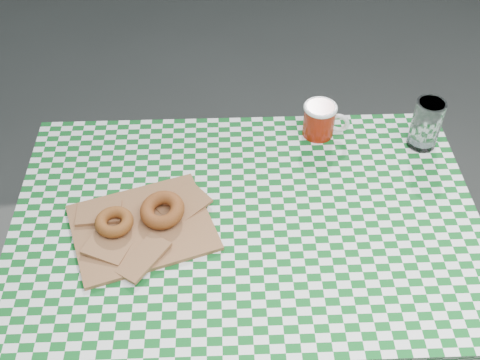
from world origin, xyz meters
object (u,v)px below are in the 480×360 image
Objects in this scene: paper_bag at (142,226)px; coffee_mug at (319,120)px; drinking_glass at (426,124)px; table at (245,302)px.

coffee_mug is (0.51, 0.29, 0.04)m from paper_bag.
paper_bag is 0.82m from drinking_glass.
drinking_glass is at bearing 14.71° from paper_bag.
paper_bag reaches higher than table.
drinking_glass is at bearing 3.89° from coffee_mug.
paper_bag is 2.28× the size of drinking_glass.
coffee_mug is at bearing 55.04° from table.
drinking_glass is (0.53, 0.21, 0.45)m from table.
coffee_mug is at bearing 29.73° from paper_bag.
paper_bag is at bearing -174.07° from table.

